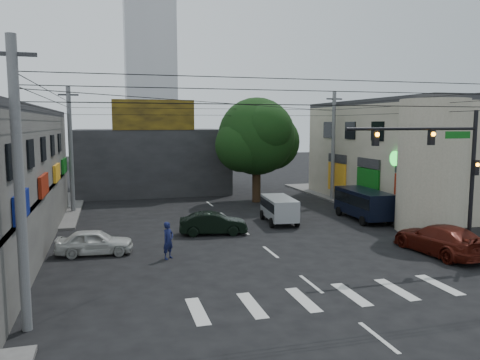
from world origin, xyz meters
name	(u,v)px	position (x,y,z in m)	size (l,w,h in m)	color
ground	(285,263)	(0.00, 0.00, 0.00)	(160.00, 160.00, 0.00)	black
sidewalk_far_right	(395,193)	(18.00, 18.00, 0.07)	(16.00, 16.00, 0.15)	#514F4C
building_right	(432,154)	(18.00, 13.00, 4.00)	(14.00, 18.00, 8.00)	gray
corner_column	(432,166)	(11.00, 4.00, 4.00)	(4.00, 4.00, 8.00)	gray
building_far	(150,160)	(-4.00, 26.00, 3.00)	(14.00, 10.00, 6.00)	#232326
billboard	(154,115)	(-4.00, 21.10, 7.30)	(7.00, 0.30, 2.60)	olive
tower_distant	(149,40)	(0.00, 70.00, 22.00)	(9.00, 9.00, 44.00)	silver
street_tree	(257,137)	(4.00, 17.00, 5.47)	(6.40, 6.40, 8.70)	black
traffic_gantry	(445,159)	(7.82, -1.00, 4.83)	(7.10, 0.35, 7.20)	black
utility_pole_near_left	(19,187)	(-10.50, -4.50, 4.60)	(0.32, 0.32, 9.20)	#59595B
utility_pole_far_left	(71,151)	(-10.50, 16.00, 4.60)	(0.32, 0.32, 9.20)	#59595B
utility_pole_far_right	(333,147)	(10.50, 16.00, 4.60)	(0.32, 0.32, 9.20)	#59595B
dark_sedan	(213,223)	(-1.99, 6.61, 0.66)	(4.15, 2.01, 1.31)	black
white_compact	(95,242)	(-8.65, 4.00, 0.64)	(3.86, 1.81, 1.28)	silver
maroon_sedan	(440,239)	(8.06, -0.65, 0.77)	(2.57, 5.44, 1.53)	#48110A
silver_minivan	(279,210)	(2.90, 8.56, 0.85)	(2.03, 4.09, 1.70)	#A6AAAE
navy_van	(364,205)	(8.81, 7.96, 1.02)	(2.10, 5.17, 2.04)	black
traffic_officer	(168,240)	(-5.18, 2.24, 0.91)	(0.78, 0.77, 1.82)	#131842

